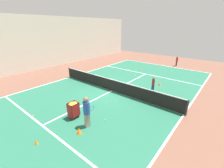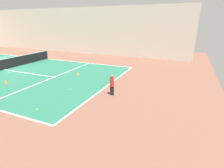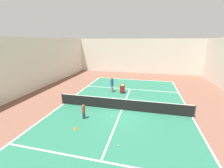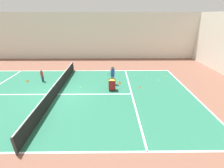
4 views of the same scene
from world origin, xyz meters
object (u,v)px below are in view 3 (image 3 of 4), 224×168
at_px(tennis_net, 122,104).
at_px(child_midcourt, 84,111).
at_px(coach_at_net, 112,84).
at_px(ball_cart, 122,87).
at_px(training_cone_1, 75,128).
at_px(training_cone_0, 123,86).

height_order(tennis_net, child_midcourt, child_midcourt).
distance_m(coach_at_net, ball_cart, 1.27).
xyz_separation_m(tennis_net, child_midcourt, (-2.53, -2.16, 0.15)).
distance_m(tennis_net, training_cone_1, 4.43).
bearing_deg(training_cone_0, child_midcourt, -99.28).
bearing_deg(tennis_net, training_cone_1, -124.71).
xyz_separation_m(coach_at_net, child_midcourt, (-0.61, -6.54, -0.32)).
distance_m(child_midcourt, ball_cart, 6.74).
xyz_separation_m(training_cone_0, training_cone_1, (-1.43, -10.34, 0.01)).
bearing_deg(tennis_net, training_cone_0, 99.17).
height_order(ball_cart, training_cone_1, ball_cart).
relative_size(ball_cart, training_cone_0, 4.06).
relative_size(coach_at_net, training_cone_1, 6.77).
bearing_deg(tennis_net, coach_at_net, 113.67).
height_order(tennis_net, training_cone_1, tennis_net).
xyz_separation_m(coach_at_net, training_cone_0, (0.84, 2.33, -0.87)).
height_order(tennis_net, training_cone_0, tennis_net).
height_order(ball_cart, training_cone_0, ball_cart).
relative_size(tennis_net, training_cone_1, 44.81).
height_order(tennis_net, coach_at_net, coach_at_net).
bearing_deg(child_midcourt, coach_at_net, 17.24).
bearing_deg(coach_at_net, ball_cart, 95.73).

